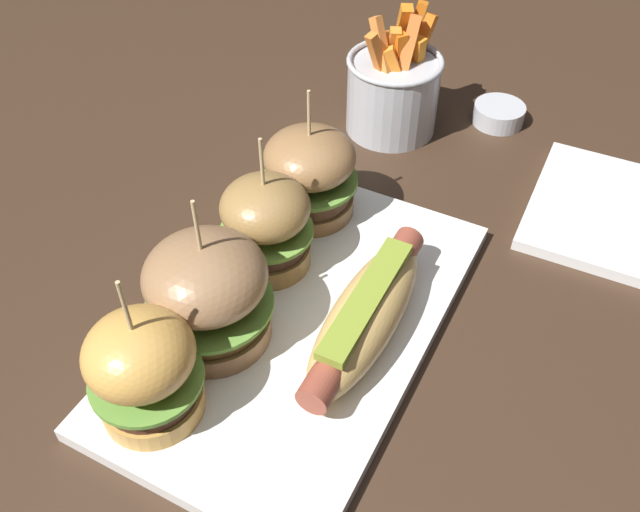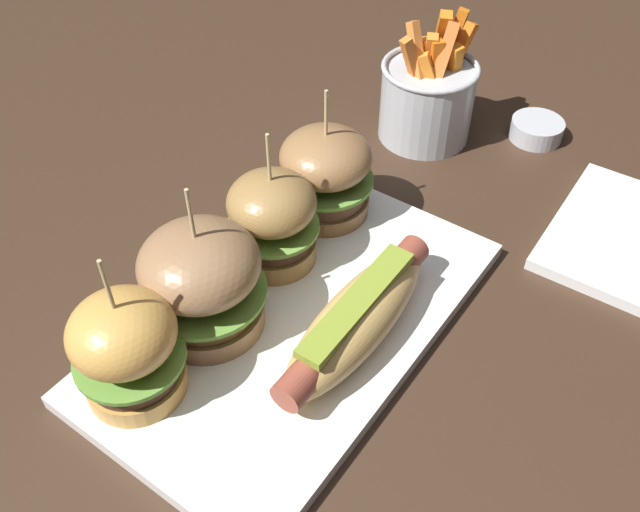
# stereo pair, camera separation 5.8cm
# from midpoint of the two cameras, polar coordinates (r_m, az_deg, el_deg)

# --- Properties ---
(ground_plane) EXTENTS (3.00, 3.00, 0.00)m
(ground_plane) POSITION_cam_midpoint_polar(r_m,az_deg,el_deg) (0.60, -4.40, -6.00)
(ground_plane) COLOR #382619
(platter_main) EXTENTS (0.36, 0.22, 0.01)m
(platter_main) POSITION_cam_midpoint_polar(r_m,az_deg,el_deg) (0.59, -4.44, -5.57)
(platter_main) COLOR white
(platter_main) RESTS_ON ground
(hot_dog) EXTENTS (0.19, 0.06, 0.05)m
(hot_dog) POSITION_cam_midpoint_polar(r_m,az_deg,el_deg) (0.55, 0.83, -5.00)
(hot_dog) COLOR tan
(hot_dog) RESTS_ON platter_main
(slider_far_left) EXTENTS (0.08, 0.08, 0.14)m
(slider_far_left) POSITION_cam_midpoint_polar(r_m,az_deg,el_deg) (0.52, -17.60, -9.11)
(slider_far_left) COLOR gold
(slider_far_left) RESTS_ON platter_main
(slider_center_left) EXTENTS (0.10, 0.10, 0.14)m
(slider_center_left) POSITION_cam_midpoint_polar(r_m,az_deg,el_deg) (0.55, -12.29, -3.11)
(slider_center_left) COLOR #8F6946
(slider_center_left) RESTS_ON platter_main
(slider_center_right) EXTENTS (0.08, 0.08, 0.13)m
(slider_center_right) POSITION_cam_midpoint_polar(r_m,az_deg,el_deg) (0.60, -7.23, 2.54)
(slider_center_right) COLOR olive
(slider_center_right) RESTS_ON platter_main
(slider_far_right) EXTENTS (0.09, 0.09, 0.13)m
(slider_far_right) POSITION_cam_midpoint_polar(r_m,az_deg,el_deg) (0.65, -3.39, 6.80)
(slider_far_right) COLOR olive
(slider_far_right) RESTS_ON platter_main
(fries_bucket) EXTENTS (0.11, 0.11, 0.14)m
(fries_bucket) POSITION_cam_midpoint_polar(r_m,az_deg,el_deg) (0.80, 3.99, 13.49)
(fries_bucket) COLOR #B7BABF
(fries_bucket) RESTS_ON ground
(sauce_ramekin) EXTENTS (0.06, 0.06, 0.02)m
(sauce_ramekin) POSITION_cam_midpoint_polar(r_m,az_deg,el_deg) (0.84, 12.71, 11.38)
(sauce_ramekin) COLOR #B7BABF
(sauce_ramekin) RESTS_ON ground
(side_plate) EXTENTS (0.18, 0.18, 0.01)m
(side_plate) POSITION_cam_midpoint_polar(r_m,az_deg,el_deg) (0.74, 21.81, 2.97)
(side_plate) COLOR white
(side_plate) RESTS_ON ground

